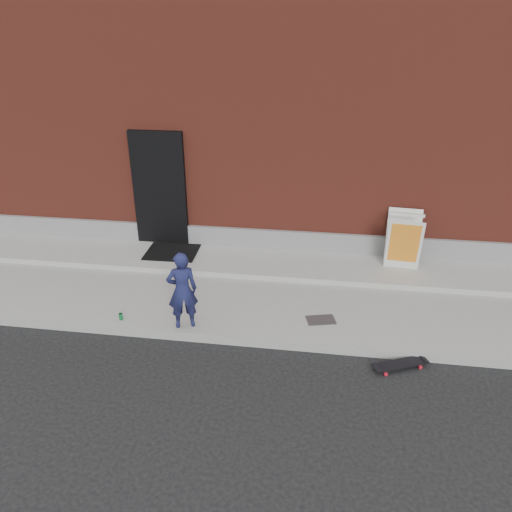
% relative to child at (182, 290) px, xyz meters
% --- Properties ---
extents(ground, '(80.00, 80.00, 0.00)m').
position_rel_child_xyz_m(ground, '(1.40, -0.20, -0.77)').
color(ground, black).
rests_on(ground, ground).
extents(sidewalk, '(20.00, 3.00, 0.15)m').
position_rel_child_xyz_m(sidewalk, '(1.40, 1.30, -0.69)').
color(sidewalk, gray).
rests_on(sidewalk, ground).
extents(apron, '(20.00, 1.20, 0.10)m').
position_rel_child_xyz_m(apron, '(1.40, 2.20, -0.57)').
color(apron, gray).
rests_on(apron, sidewalk).
extents(building, '(20.00, 8.10, 5.00)m').
position_rel_child_xyz_m(building, '(1.40, 6.79, 1.73)').
color(building, maroon).
rests_on(building, ground).
extents(child, '(0.53, 0.44, 1.24)m').
position_rel_child_xyz_m(child, '(0.00, 0.00, 0.00)').
color(child, '#171A41').
rests_on(child, sidewalk).
extents(skateboard, '(0.79, 0.50, 0.09)m').
position_rel_child_xyz_m(skateboard, '(3.19, -0.39, -0.70)').
color(skateboard, red).
rests_on(skateboard, ground).
extents(pizza_sign, '(0.67, 0.78, 1.02)m').
position_rel_child_xyz_m(pizza_sign, '(3.48, 2.38, -0.01)').
color(pizza_sign, silver).
rests_on(pizza_sign, apron).
extents(soda_can, '(0.08, 0.08, 0.11)m').
position_rel_child_xyz_m(soda_can, '(-1.03, 0.02, -0.56)').
color(soda_can, '#1B8A42').
rests_on(soda_can, sidewalk).
extents(doormat, '(1.01, 0.83, 0.03)m').
position_rel_child_xyz_m(doormat, '(-0.90, 2.30, -0.50)').
color(doormat, black).
rests_on(doormat, apron).
extents(utility_plate, '(0.50, 0.38, 0.01)m').
position_rel_child_xyz_m(utility_plate, '(2.07, 0.44, -0.61)').
color(utility_plate, '#515055').
rests_on(utility_plate, sidewalk).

